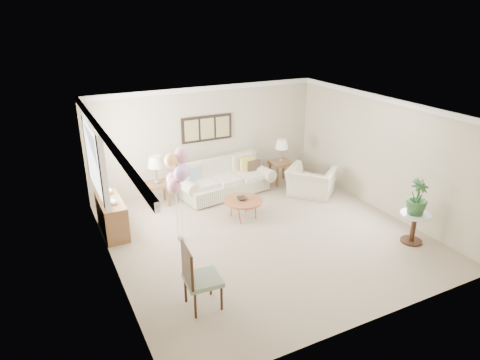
{
  "coord_description": "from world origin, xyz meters",
  "views": [
    {
      "loc": [
        -3.94,
        -6.72,
        4.35
      ],
      "look_at": [
        -0.26,
        0.6,
        1.05
      ],
      "focal_mm": 32.0,
      "sensor_mm": 36.0,
      "label": 1
    }
  ],
  "objects_px": {
    "accent_chair": "(198,276)",
    "balloon_cluster": "(177,172)",
    "coffee_table": "(243,201)",
    "armchair": "(311,182)",
    "sofa": "(224,181)"
  },
  "relations": [
    {
      "from": "coffee_table",
      "to": "armchair",
      "type": "relative_size",
      "value": 0.79
    },
    {
      "from": "accent_chair",
      "to": "balloon_cluster",
      "type": "bearing_deg",
      "value": 77.89
    },
    {
      "from": "coffee_table",
      "to": "armchair",
      "type": "bearing_deg",
      "value": 10.11
    },
    {
      "from": "sofa",
      "to": "balloon_cluster",
      "type": "relative_size",
      "value": 1.31
    },
    {
      "from": "sofa",
      "to": "armchair",
      "type": "bearing_deg",
      "value": -28.56
    },
    {
      "from": "sofa",
      "to": "coffee_table",
      "type": "distance_m",
      "value": 1.41
    },
    {
      "from": "sofa",
      "to": "accent_chair",
      "type": "xyz_separation_m",
      "value": [
        -2.2,
        -3.83,
        0.22
      ]
    },
    {
      "from": "sofa",
      "to": "coffee_table",
      "type": "height_order",
      "value": "sofa"
    },
    {
      "from": "accent_chair",
      "to": "sofa",
      "type": "bearing_deg",
      "value": 60.1
    },
    {
      "from": "armchair",
      "to": "balloon_cluster",
      "type": "distance_m",
      "value": 3.86
    },
    {
      "from": "sofa",
      "to": "accent_chair",
      "type": "distance_m",
      "value": 4.42
    },
    {
      "from": "accent_chair",
      "to": "coffee_table",
      "type": "bearing_deg",
      "value": 50.24
    },
    {
      "from": "coffee_table",
      "to": "balloon_cluster",
      "type": "relative_size",
      "value": 0.44
    },
    {
      "from": "coffee_table",
      "to": "balloon_cluster",
      "type": "height_order",
      "value": "balloon_cluster"
    },
    {
      "from": "armchair",
      "to": "balloon_cluster",
      "type": "xyz_separation_m",
      "value": [
        -3.63,
        -0.67,
        1.12
      ]
    }
  ]
}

